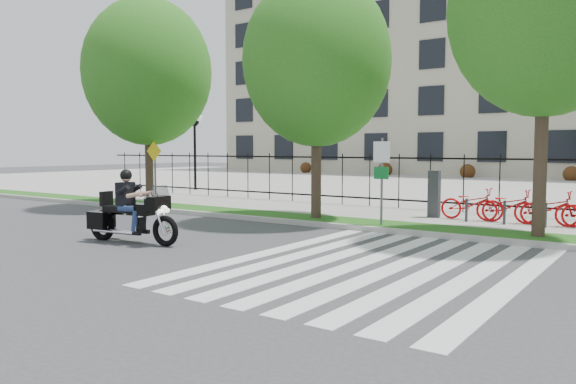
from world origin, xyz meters
The scene contains 15 objects.
ground centered at (0.00, 0.00, 0.00)m, with size 120.00×120.00×0.00m, color #363639.
curb centered at (0.00, 4.10, 0.07)m, with size 60.00×0.20×0.15m, color #A19F98.
grass_verge centered at (0.00, 4.95, 0.07)m, with size 60.00×1.50×0.15m, color #1C5B16.
sidewalk centered at (0.00, 7.45, 0.07)m, with size 60.00×3.50×0.15m, color #AAA89F.
plaza centered at (0.00, 25.00, 0.05)m, with size 80.00×34.00×0.10m, color #AAA89F.
crosswalk_stripes centered at (4.83, 0.00, 0.01)m, with size 5.70×8.00×0.01m, color silver, non-canonical shape.
iron_fence centered at (0.00, 9.20, 1.15)m, with size 30.00×0.06×2.00m, color black, non-canonical shape.
office_building centered at (0.00, 44.92, 9.97)m, with size 60.00×21.90×20.15m.
lamp_post_left centered at (-12.00, 12.00, 3.21)m, with size 1.06×0.70×4.25m.
street_tree_0 centered at (-7.57, 4.95, 5.34)m, with size 5.01×5.01×8.08m.
street_tree_1 centered at (0.27, 4.95, 5.07)m, with size 4.66×4.66×7.61m.
street_tree_2 centered at (6.86, 4.95, 5.80)m, with size 4.69×4.69×8.36m.
sign_pole_regulatory centered at (2.71, 4.58, 1.74)m, with size 0.50×0.09×2.50m.
sign_pole_warning centered at (-6.85, 4.58, 1.74)m, with size 0.78×0.09×2.49m.
motorcycle_rider centered at (-1.39, -1.01, 0.73)m, with size 2.85×0.98×2.21m.
Camera 1 is at (9.77, -10.08, 2.35)m, focal length 35.00 mm.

